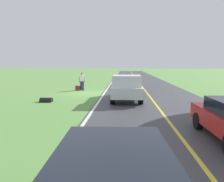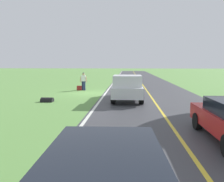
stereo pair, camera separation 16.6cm
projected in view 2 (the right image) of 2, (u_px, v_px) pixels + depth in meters
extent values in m
plane|color=#609347|center=(91.00, 93.00, 20.13)|extent=(200.00, 200.00, 0.00)
cube|color=#3D3D42|center=(149.00, 94.00, 19.79)|extent=(7.92, 120.00, 0.00)
cube|color=silver|center=(106.00, 93.00, 20.04)|extent=(0.16, 117.60, 0.00)
cube|color=gold|center=(149.00, 94.00, 19.79)|extent=(0.14, 117.60, 0.00)
cylinder|color=navy|center=(85.00, 86.00, 22.14)|extent=(0.18, 0.18, 0.88)
cylinder|color=navy|center=(83.00, 86.00, 22.39)|extent=(0.18, 0.18, 0.88)
cube|color=white|center=(83.00, 78.00, 22.18)|extent=(0.41, 0.28, 0.58)
sphere|color=tan|center=(83.00, 74.00, 22.13)|extent=(0.23, 0.23, 0.23)
sphere|color=#4C564C|center=(83.00, 73.00, 22.12)|extent=(0.20, 0.20, 0.20)
cube|color=#234C2D|center=(84.00, 78.00, 22.37)|extent=(0.33, 0.21, 0.44)
cylinder|color=tan|center=(86.00, 79.00, 22.16)|extent=(0.10, 0.10, 0.58)
cylinder|color=tan|center=(81.00, 79.00, 22.18)|extent=(0.10, 0.10, 0.58)
cube|color=maroon|center=(79.00, 88.00, 22.25)|extent=(0.47, 0.22, 0.45)
cube|color=silver|center=(127.00, 89.00, 16.42)|extent=(2.03, 5.41, 0.70)
cube|color=silver|center=(127.00, 81.00, 15.16)|extent=(1.85, 2.17, 0.72)
cube|color=black|center=(127.00, 80.00, 15.15)|extent=(1.69, 1.30, 0.43)
cube|color=silver|center=(140.00, 80.00, 17.35)|extent=(0.12, 3.02, 0.45)
cube|color=silver|center=(115.00, 80.00, 17.49)|extent=(0.12, 3.02, 0.45)
cube|color=silver|center=(128.00, 79.00, 18.92)|extent=(1.84, 0.11, 0.45)
cylinder|color=black|center=(141.00, 98.00, 14.66)|extent=(0.30, 0.80, 0.80)
cylinder|color=black|center=(113.00, 98.00, 14.80)|extent=(0.30, 0.80, 0.80)
cylinder|color=black|center=(139.00, 92.00, 17.93)|extent=(0.30, 0.80, 0.80)
cylinder|color=black|center=(116.00, 91.00, 18.06)|extent=(0.30, 0.80, 0.80)
cylinder|color=black|center=(198.00, 121.00, 9.05)|extent=(0.25, 0.66, 0.66)
cube|color=black|center=(104.00, 166.00, 3.19)|extent=(1.72, 2.44, 0.46)
cylinder|color=black|center=(152.00, 180.00, 4.46)|extent=(0.26, 0.67, 0.66)
cylinder|color=black|center=(66.00, 179.00, 4.51)|extent=(0.26, 0.67, 0.66)
cylinder|color=black|center=(47.00, 102.00, 15.57)|extent=(0.80, 0.60, 0.60)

